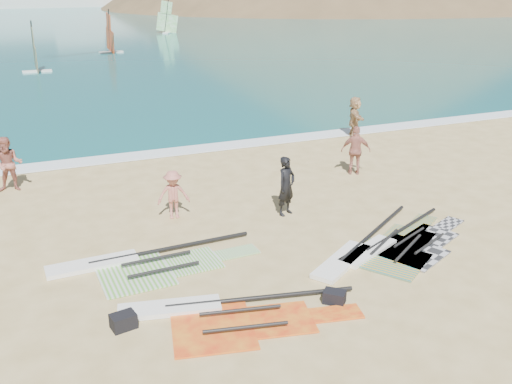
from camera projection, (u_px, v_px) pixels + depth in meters
name	position (u px, v px, depth m)	size (l,w,h in m)	color
ground	(333.00, 278.00, 14.34)	(300.00, 300.00, 0.00)	#D4BA7C
sea	(39.00, 11.00, 128.34)	(300.00, 240.00, 0.06)	#0C4D57
surf_line	(192.00, 150.00, 24.97)	(300.00, 1.20, 0.04)	white
headland_main	(366.00, 5.00, 157.26)	(143.00, 143.00, 45.00)	brown
headland_minor	(443.00, 2.00, 178.52)	(70.00, 70.00, 28.00)	brown
rig_grey	(400.00, 245.00, 16.04)	(5.06, 3.26, 0.20)	#29292B
rig_green	(139.00, 264.00, 14.95)	(5.60, 2.23, 0.20)	#5CB532
rig_orange	(375.00, 250.00, 15.70)	(5.46, 4.09, 0.20)	#FBA522
rig_red	(220.00, 315.00, 12.71)	(5.46, 2.69, 0.20)	red
gear_bag_near	(123.00, 321.00, 12.26)	(0.52, 0.38, 0.33)	black
gear_bag_far	(334.00, 297.00, 13.22)	(0.50, 0.35, 0.30)	black
person_wetsuit	(286.00, 186.00, 17.92)	(0.70, 0.46, 1.91)	black
beachgoer_left	(9.00, 164.00, 19.93)	(0.95, 0.74, 1.96)	#AC6455
beachgoer_mid	(173.00, 195.00, 17.70)	(1.01, 0.58, 1.56)	#BA6A5C
beachgoer_back	(356.00, 150.00, 21.65)	(1.10, 0.46, 1.88)	#B16D5E
beachgoer_right	(355.00, 117.00, 26.71)	(1.80, 0.57, 1.94)	tan
windsurfer_left	(35.00, 57.00, 45.14)	(2.25, 2.73, 4.07)	white
windsurfer_centre	(110.00, 40.00, 56.80)	(2.41, 2.87, 4.30)	white
windsurfer_right	(167.00, 23.00, 77.25)	(2.79, 2.62, 4.72)	white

